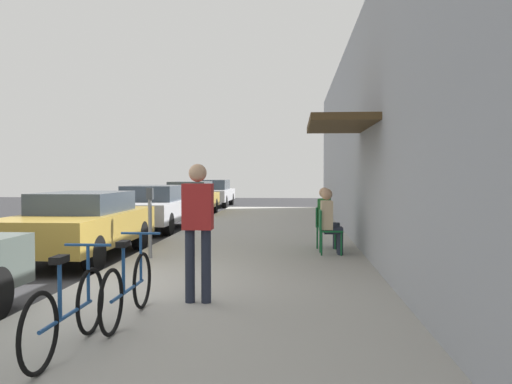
# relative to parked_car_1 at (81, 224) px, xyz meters

# --- Properties ---
(ground_plane) EXTENTS (60.00, 60.00, 0.00)m
(ground_plane) POSITION_rel_parked_car_1_xyz_m (1.10, -3.09, -0.70)
(ground_plane) COLOR #2D2D30
(sidewalk_slab) EXTENTS (4.50, 32.00, 0.12)m
(sidewalk_slab) POSITION_rel_parked_car_1_xyz_m (3.35, -1.09, -0.64)
(sidewalk_slab) COLOR #9E9B93
(sidewalk_slab) RESTS_ON ground_plane
(building_facade) EXTENTS (1.40, 32.00, 5.06)m
(building_facade) POSITION_rel_parked_car_1_xyz_m (5.74, -1.08, 1.83)
(building_facade) COLOR #999EA8
(building_facade) RESTS_ON ground_plane
(parked_car_1) EXTENTS (1.80, 4.40, 1.33)m
(parked_car_1) POSITION_rel_parked_car_1_xyz_m (0.00, 0.00, 0.00)
(parked_car_1) COLOR #A58433
(parked_car_1) RESTS_ON ground_plane
(parked_car_2) EXTENTS (1.80, 4.40, 1.35)m
(parked_car_2) POSITION_rel_parked_car_1_xyz_m (0.00, 5.35, -0.00)
(parked_car_2) COLOR #B7B7BC
(parked_car_2) RESTS_ON ground_plane
(parked_car_3) EXTENTS (1.80, 4.40, 1.38)m
(parked_car_3) POSITION_rel_parked_car_1_xyz_m (0.00, 10.99, 0.01)
(parked_car_3) COLOR #A58433
(parked_car_3) RESTS_ON ground_plane
(parked_car_4) EXTENTS (1.80, 4.40, 1.39)m
(parked_car_4) POSITION_rel_parked_car_1_xyz_m (0.00, 17.04, 0.01)
(parked_car_4) COLOR #B7B7BC
(parked_car_4) RESTS_ON ground_plane
(parking_meter) EXTENTS (0.12, 0.10, 1.32)m
(parking_meter) POSITION_rel_parked_car_1_xyz_m (1.55, -0.55, 0.18)
(parking_meter) COLOR slate
(parking_meter) RESTS_ON sidewalk_slab
(bicycle_0) EXTENTS (0.46, 1.71, 0.90)m
(bicycle_0) POSITION_rel_parked_car_1_xyz_m (2.26, -5.76, -0.23)
(bicycle_0) COLOR black
(bicycle_0) RESTS_ON sidewalk_slab
(bicycle_1) EXTENTS (0.46, 1.71, 0.90)m
(bicycle_1) POSITION_rel_parked_car_1_xyz_m (2.47, -4.73, -0.23)
(bicycle_1) COLOR black
(bicycle_1) RESTS_ON sidewalk_slab
(cafe_chair_0) EXTENTS (0.45, 0.45, 0.87)m
(cafe_chair_0) POSITION_rel_parked_car_1_xyz_m (4.88, 0.18, -0.08)
(cafe_chair_0) COLOR #14592D
(cafe_chair_0) RESTS_ON sidewalk_slab
(seated_patron_0) EXTENTS (0.43, 0.36, 1.29)m
(seated_patron_0) POSITION_rel_parked_car_1_xyz_m (4.94, 0.18, 0.11)
(seated_patron_0) COLOR #232838
(seated_patron_0) RESTS_ON sidewalk_slab
(cafe_chair_1) EXTENTS (0.53, 0.53, 0.87)m
(cafe_chair_1) POSITION_rel_parked_car_1_xyz_m (4.88, 1.09, -0.08)
(cafe_chair_1) COLOR #14592D
(cafe_chair_1) RESTS_ON sidewalk_slab
(seated_patron_1) EXTENTS (0.49, 0.44, 1.29)m
(seated_patron_1) POSITION_rel_parked_car_1_xyz_m (4.94, 1.08, 0.11)
(seated_patron_1) COLOR #232838
(seated_patron_1) RESTS_ON sidewalk_slab
(pedestrian_standing) EXTENTS (0.36, 0.22, 1.70)m
(pedestrian_standing) POSITION_rel_parked_car_1_xyz_m (3.08, -3.89, 0.42)
(pedestrian_standing) COLOR #232838
(pedestrian_standing) RESTS_ON sidewalk_slab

